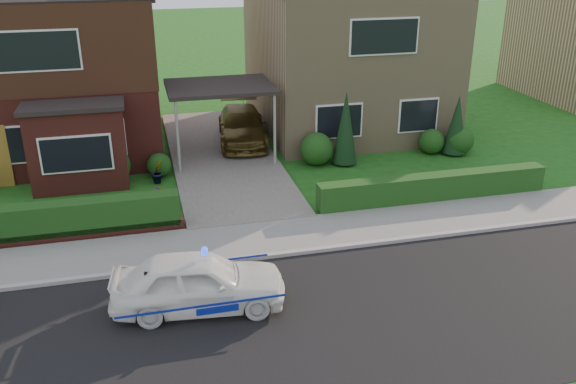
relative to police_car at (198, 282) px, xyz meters
name	(u,v)px	position (x,y,z in m)	size (l,w,h in m)	color
ground	(298,326)	(1.97, -1.23, -0.66)	(120.00, 120.00, 0.00)	#164E14
road	(298,326)	(1.97, -1.23, -0.66)	(60.00, 6.00, 0.02)	black
kerb	(268,256)	(1.97, 1.82, -0.60)	(60.00, 0.16, 0.12)	#9E9993
sidewalk	(260,238)	(1.97, 2.87, -0.61)	(60.00, 2.00, 0.10)	slate
driveway	(223,156)	(1.97, 9.77, -0.60)	(3.80, 12.00, 0.12)	#666059
house_left	(53,48)	(-3.81, 12.67, 3.15)	(7.50, 9.53, 7.25)	maroon
house_right	(346,40)	(7.77, 12.76, 3.01)	(7.50, 8.06, 7.25)	tan
carport_link	(220,88)	(1.97, 9.72, 2.00)	(3.80, 3.00, 2.77)	black
dwarf_wall	(41,238)	(-3.83, 4.07, -0.48)	(7.70, 0.25, 0.36)	maroon
hedge_left	(43,242)	(-3.83, 4.22, -0.66)	(7.50, 0.55, 0.90)	#183711
hedge_right	(432,201)	(7.77, 4.12, -0.66)	(7.50, 0.55, 0.80)	#183711
shrub_left_mid	(110,166)	(-2.03, 8.07, 0.00)	(1.32, 1.32, 1.32)	#183711
shrub_left_near	(159,165)	(-0.43, 8.37, -0.24)	(0.84, 0.84, 0.84)	#183711
shrub_right_near	(317,149)	(5.17, 8.17, -0.06)	(1.20, 1.20, 1.20)	#183711
shrub_right_mid	(432,141)	(9.77, 8.27, -0.18)	(0.96, 0.96, 0.96)	#183711
shrub_right_far	(460,140)	(10.77, 7.97, -0.12)	(1.08, 1.08, 1.08)	#183711
conifer_a	(345,130)	(6.17, 7.97, 0.64)	(0.90, 0.90, 2.60)	black
conifer_b	(456,126)	(10.57, 7.97, 0.44)	(0.90, 0.90, 2.20)	black
police_car	(198,282)	(0.00, 0.00, 0.00)	(3.54, 4.00, 1.48)	white
driveway_car	(242,126)	(2.97, 11.11, 0.11)	(1.80, 4.44, 1.29)	brown
potted_plant_b	(157,172)	(-0.53, 7.77, -0.27)	(0.34, 0.42, 0.77)	gray
potted_plant_c	(161,199)	(-0.53, 5.55, -0.29)	(0.41, 0.41, 0.74)	gray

